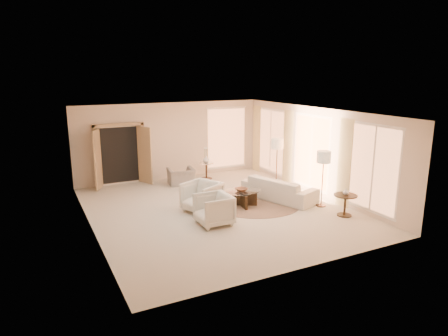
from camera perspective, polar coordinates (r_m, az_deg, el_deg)
name	(u,v)px	position (r m, az deg, el deg)	size (l,w,h in m)	color
room	(218,162)	(11.24, -0.91, 0.84)	(7.04, 8.04, 2.83)	beige
windows_right	(313,152)	(13.16, 12.57, 2.18)	(0.10, 6.40, 2.40)	#FFA166
window_back_corner	(227,138)	(15.73, 0.40, 4.32)	(1.70, 0.10, 2.40)	#FFA166
curtains_right	(295,149)	(13.84, 10.06, 2.63)	(0.06, 5.20, 2.60)	beige
french_doors	(121,155)	(14.27, -14.57, 1.78)	(1.95, 0.66, 2.16)	tan
area_rug	(254,202)	(12.25, 4.34, -4.88)	(2.85, 2.85, 0.01)	#453024
sofa	(279,188)	(12.54, 7.88, -2.92)	(2.36, 0.92, 0.69)	silver
armchair_left	(202,195)	(11.34, -3.20, -3.92)	(0.92, 0.86, 0.94)	silver
armchair_right	(214,208)	(10.39, -1.48, -5.74)	(0.86, 0.80, 0.88)	silver
accent_chair	(181,174)	(14.11, -6.17, -0.83)	(0.88, 0.57, 0.77)	gray
coffee_table	(241,196)	(11.86, 2.51, -4.06)	(1.64, 1.64, 0.45)	black
end_table	(345,201)	(11.48, 16.92, -4.59)	(0.64, 0.64, 0.60)	black
side_table	(206,169)	(14.77, -2.53, -0.14)	(0.54, 0.54, 0.63)	#31221A
floor_lamp_near	(277,146)	(13.60, 7.61, 3.16)	(0.41, 0.41, 1.70)	#31221A
floor_lamp_far	(324,159)	(11.87, 14.05, 1.19)	(0.40, 0.40, 1.66)	#31221A
bowl	(242,190)	(11.80, 2.52, -3.09)	(0.35, 0.35, 0.09)	brown
end_vase	(346,192)	(11.40, 17.02, -3.28)	(0.17, 0.17, 0.17)	white
side_vase	(206,159)	(14.68, -2.55, 1.27)	(0.25, 0.25, 0.26)	white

